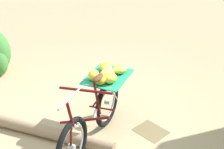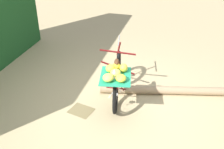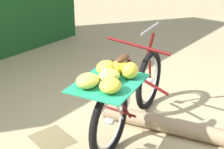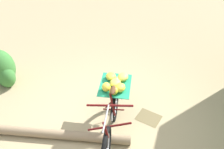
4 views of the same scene
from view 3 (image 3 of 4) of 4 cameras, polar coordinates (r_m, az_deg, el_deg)
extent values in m
plane|color=tan|center=(3.64, 0.94, -10.25)|extent=(60.00, 60.00, 0.00)
torus|color=black|center=(4.03, 6.38, -0.97)|extent=(0.36, 0.70, 0.73)
torus|color=#B7B7BC|center=(4.03, 6.38, -0.97)|extent=(0.25, 0.53, 0.57)
cylinder|color=#B7B7BC|center=(4.03, 6.38, -0.97)|extent=(0.10, 0.09, 0.06)
torus|color=black|center=(3.17, -0.41, -8.05)|extent=(0.36, 0.70, 0.73)
torus|color=#B7B7BC|center=(3.17, -0.41, -8.05)|extent=(0.25, 0.53, 0.57)
cylinder|color=#B7B7BC|center=(3.17, -0.41, -8.05)|extent=(0.10, 0.09, 0.06)
cylinder|color=#590F0F|center=(3.68, 4.71, -0.52)|extent=(0.66, 0.32, 0.30)
cylinder|color=#590F0F|center=(3.48, 4.48, 4.93)|extent=(0.67, 0.32, 0.11)
cylinder|color=#590F0F|center=(3.31, 2.25, -1.26)|extent=(0.12, 0.08, 0.49)
cylinder|color=#590F0F|center=(3.31, 1.09, -6.28)|extent=(0.36, 0.18, 0.05)
cylinder|color=#590F0F|center=(3.18, 0.81, -3.28)|extent=(0.30, 0.15, 0.47)
cylinder|color=#590F0F|center=(3.98, 6.53, 1.05)|extent=(0.06, 0.05, 0.30)
cylinder|color=#590F0F|center=(3.85, 6.63, 5.04)|extent=(0.10, 0.07, 0.30)
cylinder|color=gray|center=(3.77, 6.62, 7.90)|extent=(0.23, 0.49, 0.02)
ellipsoid|color=#4C2D19|center=(3.16, 1.87, 2.82)|extent=(0.17, 0.24, 0.06)
cylinder|color=#B7B7BC|center=(3.45, 2.46, -4.66)|extent=(0.08, 0.15, 0.16)
cylinder|color=#B7B7BC|center=(3.15, 0.37, -4.30)|extent=(0.19, 0.10, 0.39)
cylinder|color=#B7B7BC|center=(2.99, -1.42, -5.98)|extent=(0.23, 0.11, 0.39)
cube|color=brown|center=(2.97, -0.61, -1.78)|extent=(0.65, 0.73, 0.02)
cube|color=#1E8C60|center=(2.96, -0.61, -1.47)|extent=(0.77, 0.84, 0.01)
ellipsoid|color=#CCC64C|center=(2.95, -0.52, -0.22)|extent=(0.24, 0.27, 0.12)
ellipsoid|color=yellow|center=(2.76, -0.27, -1.93)|extent=(0.27, 0.28, 0.11)
ellipsoid|color=#CCC64C|center=(2.85, -4.25, -1.07)|extent=(0.25, 0.27, 0.12)
ellipsoid|color=yellow|center=(3.09, -1.06, 1.17)|extent=(0.21, 0.23, 0.14)
ellipsoid|color=yellow|center=(3.02, 3.12, 0.68)|extent=(0.22, 0.23, 0.15)
ellipsoid|color=gold|center=(3.13, 1.25, 1.32)|extent=(0.17, 0.19, 0.13)
cone|color=white|center=(2.90, -1.33, -0.14)|extent=(0.18, 0.18, 0.16)
cylinder|color=#937A5B|center=(3.62, 18.00, -10.21)|extent=(2.40, 1.28, 0.17)
cube|color=olive|center=(3.62, -10.26, -10.83)|extent=(0.44, 0.36, 0.01)
camera|label=1|loc=(6.88, 1.75, 31.67)|focal=54.40mm
camera|label=2|loc=(2.32, -132.11, 16.84)|focal=43.43mm
camera|label=4|loc=(6.06, 12.86, 36.66)|focal=38.70mm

